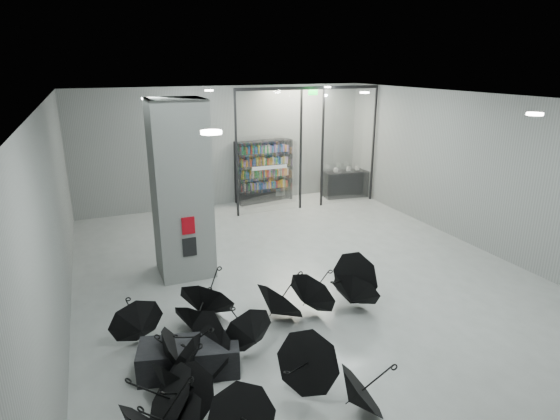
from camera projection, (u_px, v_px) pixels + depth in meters
name	position (u px, v px, depth m)	size (l,w,h in m)	color
room	(323.00, 161.00, 9.20)	(14.00, 14.02, 4.01)	gray
column	(181.00, 190.00, 10.30)	(1.20, 1.20, 4.00)	slate
fire_cabinet	(188.00, 226.00, 9.96)	(0.28, 0.04, 0.38)	#A50A07
info_panel	(190.00, 247.00, 10.11)	(0.30, 0.03, 0.42)	black
exit_sign	(313.00, 93.00, 14.44)	(0.30, 0.06, 0.15)	#0CE533
glass_partition	(309.00, 144.00, 15.11)	(5.06, 0.08, 4.00)	silver
bench	(189.00, 358.00, 7.29)	(1.56, 0.67, 0.50)	black
bookshelf	(264.00, 171.00, 16.13)	(1.97, 0.39, 2.17)	black
shop_counter	(345.00, 184.00, 16.90)	(1.58, 0.63, 0.95)	black
umbrella_cluster	(246.00, 348.00, 7.47)	(5.90, 4.44, 1.29)	black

